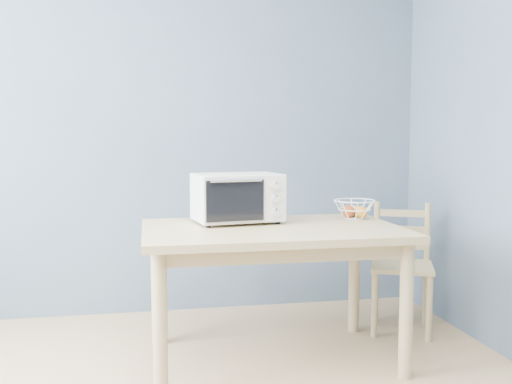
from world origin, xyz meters
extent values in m
cube|color=slate|center=(0.00, 2.25, 1.30)|extent=(4.00, 0.01, 2.60)
cube|color=tan|center=(0.70, 1.21, 0.73)|extent=(1.40, 0.90, 0.04)
cylinder|color=tan|center=(0.08, 0.84, 0.35)|extent=(0.07, 0.07, 0.71)
cylinder|color=tan|center=(1.32, 0.84, 0.35)|extent=(0.07, 0.07, 0.71)
cylinder|color=tan|center=(0.08, 1.58, 0.35)|extent=(0.07, 0.07, 0.71)
cylinder|color=tan|center=(1.32, 1.58, 0.35)|extent=(0.07, 0.07, 0.71)
cube|color=white|center=(0.53, 1.40, 0.90)|extent=(0.52, 0.39, 0.27)
cube|color=black|center=(0.47, 1.39, 0.90)|extent=(0.35, 0.32, 0.21)
cube|color=black|center=(0.50, 1.22, 0.90)|extent=(0.32, 0.06, 0.22)
cylinder|color=silver|center=(0.50, 1.20, 1.01)|extent=(0.29, 0.06, 0.01)
cube|color=white|center=(0.73, 1.27, 0.90)|extent=(0.13, 0.03, 0.25)
cylinder|color=black|center=(0.35, 1.25, 0.76)|extent=(0.03, 0.03, 0.02)
cylinder|color=black|center=(0.75, 1.31, 0.76)|extent=(0.03, 0.03, 0.02)
cylinder|color=black|center=(0.32, 1.49, 0.76)|extent=(0.03, 0.03, 0.02)
cylinder|color=black|center=(0.72, 1.55, 0.76)|extent=(0.03, 0.03, 0.02)
cylinder|color=silver|center=(0.73, 1.25, 0.97)|extent=(0.05, 0.02, 0.05)
cylinder|color=silver|center=(0.73, 1.25, 0.90)|extent=(0.05, 0.02, 0.05)
cylinder|color=silver|center=(0.73, 1.25, 0.82)|extent=(0.05, 0.02, 0.05)
torus|color=white|center=(1.25, 1.41, 0.86)|extent=(0.29, 0.29, 0.01)
torus|color=white|center=(1.25, 1.41, 0.81)|extent=(0.23, 0.23, 0.01)
torus|color=white|center=(1.25, 1.41, 0.76)|extent=(0.14, 0.14, 0.01)
sphere|color=red|center=(1.21, 1.42, 0.79)|extent=(0.08, 0.08, 0.08)
sphere|color=orange|center=(1.29, 1.39, 0.79)|extent=(0.08, 0.08, 0.08)
sphere|color=#F8C060|center=(1.25, 1.46, 0.79)|extent=(0.07, 0.07, 0.07)
cube|color=tan|center=(1.62, 1.53, 0.42)|extent=(0.50, 0.50, 0.03)
cylinder|color=tan|center=(1.40, 1.44, 0.20)|extent=(0.04, 0.04, 0.41)
cylinder|color=tan|center=(1.70, 1.31, 0.20)|extent=(0.04, 0.04, 0.41)
cylinder|color=tan|center=(1.53, 1.74, 0.20)|extent=(0.04, 0.04, 0.41)
cylinder|color=tan|center=(1.83, 1.61, 0.20)|extent=(0.04, 0.04, 0.41)
cylinder|color=tan|center=(1.53, 1.74, 0.61)|extent=(0.04, 0.04, 0.41)
cylinder|color=tan|center=(1.83, 1.61, 0.61)|extent=(0.04, 0.04, 0.41)
cube|color=tan|center=(1.68, 1.68, 0.52)|extent=(0.30, 0.15, 0.05)
cube|color=tan|center=(1.68, 1.68, 0.63)|extent=(0.30, 0.15, 0.05)
cube|color=tan|center=(1.68, 1.68, 0.74)|extent=(0.30, 0.15, 0.05)
camera|label=1|loc=(0.03, -1.80, 1.23)|focal=40.00mm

